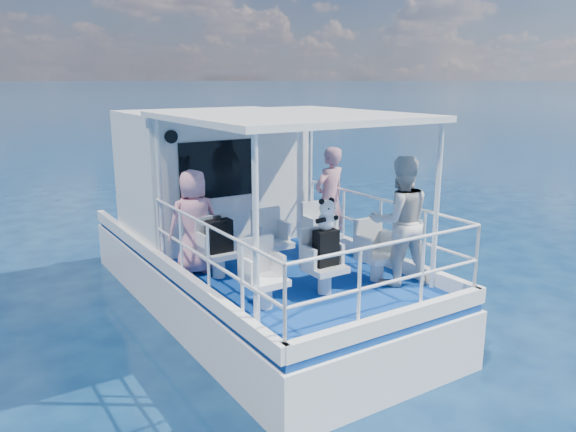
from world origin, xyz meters
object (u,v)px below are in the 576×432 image
(backpack_center, at_px, (326,248))
(passenger_port_fwd, at_px, (194,222))
(passenger_stbd_aft, at_px, (400,221))
(panda, at_px, (326,214))

(backpack_center, bearing_deg, passenger_port_fwd, 123.63)
(passenger_stbd_aft, bearing_deg, passenger_port_fwd, -20.51)
(passenger_port_fwd, height_order, backpack_center, passenger_port_fwd)
(backpack_center, distance_m, panda, 0.44)
(passenger_port_fwd, distance_m, backpack_center, 2.00)
(passenger_port_fwd, bearing_deg, panda, 131.54)
(backpack_center, bearing_deg, passenger_stbd_aft, -12.16)
(backpack_center, xyz_separation_m, panda, (0.02, 0.03, 0.44))
(passenger_port_fwd, distance_m, panda, 2.01)
(passenger_port_fwd, relative_size, panda, 3.68)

